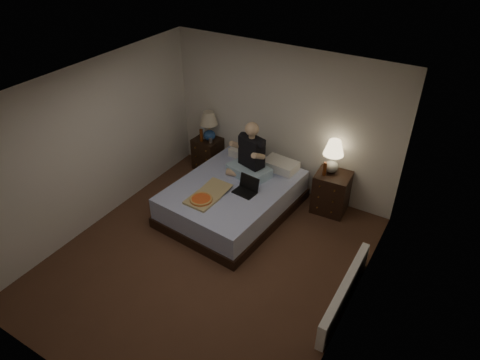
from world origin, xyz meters
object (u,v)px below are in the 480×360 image
Objects in this scene: lamp_right at (333,157)px; water_bottle at (203,132)px; nightstand_right at (331,192)px; pizza_box at (201,200)px; laptop at (245,186)px; beer_bottle_right at (325,169)px; person at (249,150)px; nightstand_left at (208,153)px; soda_can at (210,140)px; radiator at (344,292)px; beer_bottle_left at (201,135)px; bed at (233,198)px; lamp_left at (209,126)px.

water_bottle is (-2.46, -0.01, -0.23)m from lamp_right.
pizza_box is (-1.50, -1.49, 0.22)m from nightstand_right.
laptop is (1.47, -0.99, -0.09)m from water_bottle.
person reaches higher than beer_bottle_right.
nightstand_left is at bearing 180.00° from lamp_right.
water_bottle is 2.50× the size of soda_can.
lamp_right reaches higher than nightstand_left.
pizza_box is at bearing -123.08° from laptop.
water_bottle is 3.88m from radiator.
soda_can is 0.29× the size of laptop.
lamp_right reaches higher than pizza_box.
beer_bottle_left is at bearing 177.67° from nightstand_right.
bed is 2.38m from radiator.
nightstand_right is 0.63m from lamp_right.
nightstand_right is 1.97m from radiator.
water_bottle reaches higher than nightstand_right.
beer_bottle_left is 0.68× the size of laptop.
nightstand_right is 0.74× the size of person.
lamp_right is 2.43× the size of beer_bottle_left.
soda_can reaches higher than radiator.
lamp_left is 0.22m from beer_bottle_left.
person is (1.25, -0.43, 0.27)m from beer_bottle_left.
soda_can is (-2.33, -0.03, 0.32)m from nightstand_right.
bed is at bearing -147.52° from beer_bottle_right.
soda_can is at bearing 122.21° from pizza_box.
bed is 1.53m from beer_bottle_right.
lamp_right is at bearing 3.85° from nightstand_left.
beer_bottle_left is (-2.50, -0.05, 0.38)m from nightstand_right.
nightstand_left reaches higher than radiator.
water_bottle is 1.09× the size of beer_bottle_right.
bed is at bearing -40.64° from lamp_left.
nightstand_left is 1.09× the size of lamp_left.
lamp_left reaches higher than water_bottle.
water_bottle is 0.33× the size of pizza_box.
nightstand_right is at bearing 37.55° from bed.
radiator is (0.87, -1.76, -0.14)m from nightstand_right.
person is (-1.26, -0.48, 0.65)m from nightstand_right.
bed is 1.59m from nightstand_right.
laptop reaches higher than bed.
person is (1.07, -0.46, 0.33)m from soda_can.
person is 0.58× the size of radiator.
soda_can is 1.21m from person.
water_bottle is 2.40m from beer_bottle_right.
beer_bottle_left is (0.02, -0.09, -0.01)m from water_bottle.
soda_can is at bearing 151.48° from radiator.
laptop is (1.39, -1.01, 0.34)m from nightstand_left.
lamp_left is at bearing 3.85° from nightstand_left.
radiator is (3.32, -1.82, -0.11)m from nightstand_left.
lamp_left reaches higher than pizza_box.
lamp_left is 1.27m from person.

